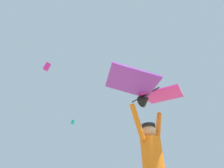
% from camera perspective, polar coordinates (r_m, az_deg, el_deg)
% --- Properties ---
extents(kite_flyer_person, '(0.81, 0.34, 1.92)m').
position_cam_1_polar(kite_flyer_person, '(2.89, 14.42, -26.42)').
color(kite_flyer_person, '#424751').
rests_on(kite_flyer_person, ground).
extents(held_stunt_kite, '(1.97, 1.04, 0.42)m').
position_cam_1_polar(held_stunt_kite, '(3.25, 12.35, -2.58)').
color(held_stunt_kite, black).
extents(distant_kite_magenta_low_left, '(0.70, 0.76, 0.97)m').
position_cam_1_polar(distant_kite_magenta_low_left, '(18.99, -21.88, 5.65)').
color(distant_kite_magenta_low_left, '#DB2393').
extents(distant_kite_teal_far_center, '(0.71, 0.84, 0.91)m').
position_cam_1_polar(distant_kite_teal_far_center, '(32.47, -13.59, -12.87)').
color(distant_kite_teal_far_center, '#19B2AD').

